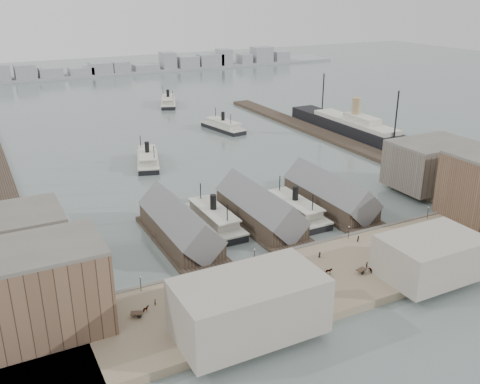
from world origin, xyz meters
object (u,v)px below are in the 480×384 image
horse_cart_right (368,269)px  horse_cart_center (326,272)px  ferry_docked_west (214,218)px  horse_cart_left (143,311)px  ocean_steamer (355,127)px  tram (477,215)px

horse_cart_right → horse_cart_center: bearing=58.7°
ferry_docked_west → horse_cart_left: bearing=-131.9°
ferry_docked_west → horse_cart_center: size_ratio=6.05×
ocean_steamer → tram: (-35.53, -101.62, 0.04)m
tram → horse_cart_left: bearing=175.2°
horse_cart_center → horse_cart_right: 10.78m
ferry_docked_west → ocean_steamer: 122.96m
ocean_steamer → horse_cart_left: bearing=-143.7°
horse_cart_center → horse_cart_left: bearing=95.1°
ferry_docked_west → tram: 79.04m
ferry_docked_west → ocean_steamer: size_ratio=0.32×
ocean_steamer → horse_cart_center: 142.78m
horse_cart_right → ocean_steamer: bearing=-49.0°
horse_cart_left → tram: bearing=-66.5°
tram → horse_cart_center: 59.28m
tram → horse_cart_right: tram is taller
horse_cart_left → horse_cart_right: 55.65m
horse_cart_left → ocean_steamer: bearing=-30.6°
ocean_steamer → horse_cart_right: (-84.39, -110.60, -1.17)m
ferry_docked_west → horse_cart_right: ferry_docked_west is taller
ocean_steamer → horse_cart_center: (-94.55, -106.98, -1.20)m
ocean_steamer → horse_cart_center: size_ratio=18.84×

